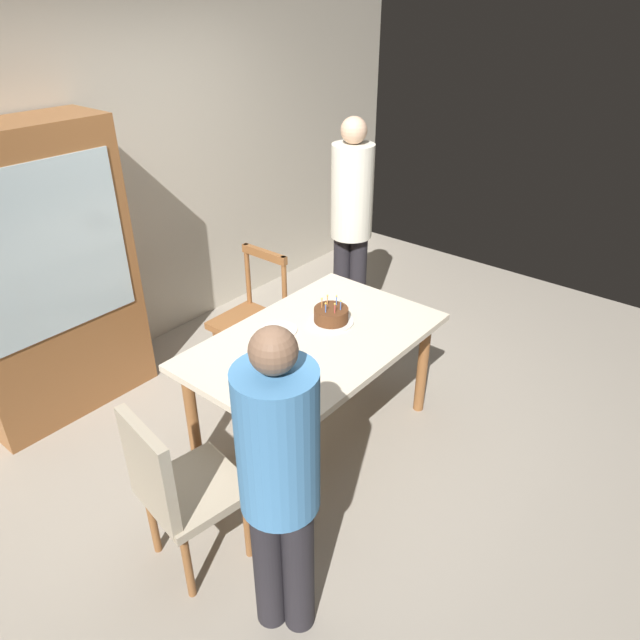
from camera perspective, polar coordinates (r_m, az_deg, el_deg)
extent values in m
plane|color=#9E9384|center=(3.85, -0.48, -11.23)|extent=(6.40, 6.40, 0.00)
cube|color=beige|center=(4.50, -19.42, 12.36)|extent=(6.40, 0.10, 2.60)
cube|color=beige|center=(3.42, -0.53, -2.07)|extent=(1.53, 0.96, 0.04)
cylinder|color=brown|center=(3.07, -3.08, -15.55)|extent=(0.07, 0.07, 0.70)
cylinder|color=brown|center=(3.91, 10.09, -4.55)|extent=(0.07, 0.07, 0.70)
cylinder|color=brown|center=(3.50, -12.49, -9.56)|extent=(0.07, 0.07, 0.70)
cylinder|color=brown|center=(4.26, 1.28, -0.92)|extent=(0.07, 0.07, 0.70)
cylinder|color=silver|center=(3.56, 1.10, -0.14)|extent=(0.28, 0.28, 0.01)
cylinder|color=#563019|center=(3.54, 1.10, 0.54)|extent=(0.21, 0.21, 0.08)
cylinder|color=#4C7FE5|center=(3.55, 1.64, 1.91)|extent=(0.01, 0.01, 0.05)
sphere|color=#FFC64C|center=(3.53, 1.64, 2.38)|extent=(0.01, 0.01, 0.01)
cylinder|color=#F2994C|center=(3.55, 0.74, 1.95)|extent=(0.01, 0.01, 0.05)
sphere|color=#FFC64C|center=(3.54, 0.74, 2.43)|extent=(0.01, 0.01, 0.01)
cylinder|color=#F2994C|center=(3.52, 0.19, 1.64)|extent=(0.01, 0.01, 0.05)
sphere|color=#FFC64C|center=(3.50, 0.19, 2.12)|extent=(0.01, 0.01, 0.01)
cylinder|color=#4C7FE5|center=(3.46, 0.56, 1.16)|extent=(0.01, 0.01, 0.05)
sphere|color=#FFC64C|center=(3.45, 0.56, 1.65)|extent=(0.01, 0.01, 0.01)
cylinder|color=#E54C4C|center=(3.46, 1.47, 1.10)|extent=(0.01, 0.01, 0.05)
sphere|color=#FFC64C|center=(3.44, 1.48, 1.59)|extent=(0.01, 0.01, 0.01)
cylinder|color=#4C7FE5|center=(3.49, 2.05, 1.42)|extent=(0.01, 0.01, 0.05)
sphere|color=#FFC64C|center=(3.48, 2.06, 1.90)|extent=(0.01, 0.01, 0.01)
cylinder|color=white|center=(3.03, -2.50, -6.29)|extent=(0.22, 0.22, 0.01)
cylinder|color=white|center=(3.48, -4.07, -1.01)|extent=(0.22, 0.22, 0.01)
cube|color=silver|center=(2.93, -4.54, -7.78)|extent=(0.18, 0.02, 0.01)
cube|color=silver|center=(3.37, -5.69, -2.24)|extent=(0.18, 0.05, 0.01)
cube|color=brown|center=(4.17, -7.10, -0.33)|extent=(0.45, 0.45, 0.05)
cylinder|color=brown|center=(4.30, -10.10, -3.24)|extent=(0.04, 0.04, 0.42)
cylinder|color=brown|center=(4.09, -6.88, -4.90)|extent=(0.04, 0.04, 0.42)
cylinder|color=brown|center=(4.50, -6.93, -1.41)|extent=(0.04, 0.04, 0.42)
cylinder|color=brown|center=(4.29, -3.69, -2.89)|extent=(0.04, 0.04, 0.42)
cylinder|color=brown|center=(4.29, -7.13, 4.37)|extent=(0.04, 0.04, 0.50)
cylinder|color=brown|center=(4.06, -3.53, 3.02)|extent=(0.04, 0.04, 0.50)
cube|color=brown|center=(4.08, -5.52, 6.48)|extent=(0.05, 0.40, 0.06)
cube|color=tan|center=(2.95, -12.27, -16.03)|extent=(0.50, 0.50, 0.05)
cylinder|color=brown|center=(3.08, -7.18, -19.50)|extent=(0.04, 0.04, 0.42)
cylinder|color=brown|center=(3.28, -10.77, -15.94)|extent=(0.04, 0.04, 0.42)
cylinder|color=brown|center=(2.98, -12.93, -22.52)|extent=(0.04, 0.04, 0.42)
cylinder|color=brown|center=(3.19, -16.20, -18.55)|extent=(0.04, 0.04, 0.42)
cube|color=tan|center=(2.72, -16.55, -14.14)|extent=(0.11, 0.40, 0.50)
cylinder|color=#262328|center=(2.70, -2.16, -23.05)|extent=(0.14, 0.14, 0.76)
cylinder|color=#262328|center=(2.72, -5.07, -22.65)|extent=(0.14, 0.14, 0.76)
cylinder|color=#4C8CC6|center=(2.20, -4.21, -11.86)|extent=(0.32, 0.32, 0.63)
sphere|color=#8C664C|center=(1.96, -4.64, -3.03)|extent=(0.17, 0.17, 0.17)
cylinder|color=#262328|center=(4.76, 2.16, 3.62)|extent=(0.14, 0.14, 0.85)
cylinder|color=#262328|center=(4.74, 3.71, 3.47)|extent=(0.14, 0.14, 0.85)
cylinder|color=silver|center=(4.46, 3.20, 12.54)|extent=(0.32, 0.32, 0.71)
sphere|color=#D8AD8C|center=(4.35, 3.37, 18.22)|extent=(0.19, 0.19, 0.19)
cube|color=brown|center=(4.03, -25.70, 3.67)|extent=(1.10, 0.44, 1.90)
cube|color=silver|center=(3.75, -24.95, 6.18)|extent=(0.94, 0.01, 1.04)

